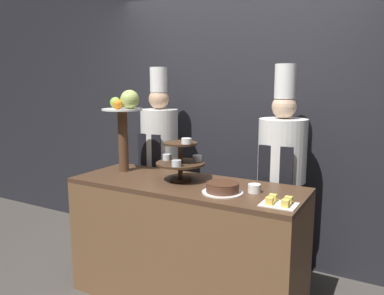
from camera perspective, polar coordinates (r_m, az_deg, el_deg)
The scene contains 9 objects.
wall_back at distance 3.55m, azimuth 6.87°, elevation 5.57°, with size 10.00×0.06×2.80m.
buffet_counter at distance 2.93m, azimuth -0.98°, elevation -14.23°, with size 1.74×0.65×0.93m.
tiered_stand at distance 2.79m, azimuth -1.75°, elevation -1.77°, with size 0.37×0.37×0.33m.
fruit_pedestal at distance 3.10m, azimuth -10.21°, elevation 4.77°, with size 0.33×0.33×0.67m.
cake_round at distance 2.52m, azimuth 4.67°, elevation -6.18°, with size 0.28×0.28×0.07m.
cup_white at distance 2.56m, azimuth 9.49°, elevation -6.16°, with size 0.09×0.09×0.06m.
cake_square_tray at distance 2.34m, azimuth 13.12°, elevation -8.10°, with size 0.21×0.17×0.05m.
chef_left at distance 3.58m, azimuth -4.96°, elevation -1.09°, with size 0.35×0.35×1.80m.
chef_center_left at distance 3.09m, azimuth 13.46°, elevation -3.45°, with size 0.38×0.38×1.80m.
Camera 1 is at (1.35, -1.99, 1.65)m, focal length 35.00 mm.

